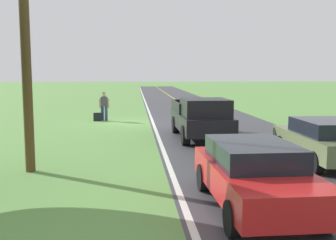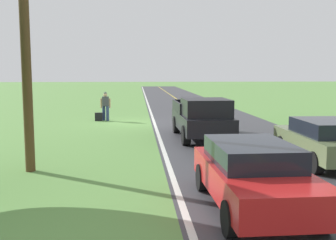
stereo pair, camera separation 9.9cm
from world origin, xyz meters
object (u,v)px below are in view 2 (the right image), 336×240
object	(u,v)px
sedan_ahead_same_lane	(253,174)
utility_pole_roadside	(25,33)
sedan_mid_oncoming	(325,140)
pickup_truck_passing	(202,117)
hitchhiker_walking	(105,105)
suitcase_carried	(99,117)

from	to	relation	value
sedan_ahead_same_lane	utility_pole_roadside	xyz separation A→B (m)	(5.63, -3.66, 3.27)
sedan_mid_oncoming	pickup_truck_passing	bearing A→B (deg)	-57.19
pickup_truck_passing	sedan_ahead_same_lane	distance (m)	8.93
hitchhiker_walking	sedan_mid_oncoming	size ratio (longest dim) A/B	0.39
suitcase_carried	pickup_truck_passing	xyz separation A→B (m)	(-5.15, 6.95, 0.72)
hitchhiker_walking	pickup_truck_passing	distance (m)	8.51
utility_pole_roadside	sedan_mid_oncoming	bearing A→B (deg)	-177.87
utility_pole_roadside	pickup_truck_passing	bearing A→B (deg)	-138.70
hitchhiker_walking	sedan_ahead_same_lane	xyz separation A→B (m)	(-4.38, 15.99, -0.23)
hitchhiker_walking	pickup_truck_passing	xyz separation A→B (m)	(-4.74, 7.07, -0.01)
pickup_truck_passing	sedan_mid_oncoming	world-z (taller)	pickup_truck_passing
pickup_truck_passing	suitcase_carried	bearing A→B (deg)	-53.49
hitchhiker_walking	suitcase_carried	bearing A→B (deg)	16.46
hitchhiker_walking	suitcase_carried	world-z (taller)	hitchhiker_walking
sedan_mid_oncoming	utility_pole_roadside	distance (m)	9.73
suitcase_carried	sedan_ahead_same_lane	world-z (taller)	sedan_ahead_same_lane
suitcase_carried	utility_pole_roadside	bearing A→B (deg)	-9.54
utility_pole_roadside	suitcase_carried	bearing A→B (deg)	-93.94
suitcase_carried	sedan_mid_oncoming	xyz separation A→B (m)	(-8.32, 11.87, 0.50)
suitcase_carried	utility_pole_roadside	world-z (taller)	utility_pole_roadside
suitcase_carried	pickup_truck_passing	size ratio (longest dim) A/B	0.09
sedan_ahead_same_lane	utility_pole_roadside	bearing A→B (deg)	-32.99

